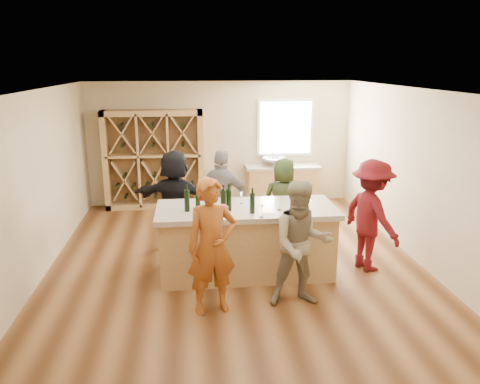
{
  "coord_description": "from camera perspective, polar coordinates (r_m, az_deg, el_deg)",
  "views": [
    {
      "loc": [
        -0.69,
        -7.12,
        3.19
      ],
      "look_at": [
        0.1,
        0.2,
        1.15
      ],
      "focal_mm": 35.0,
      "sensor_mm": 36.0,
      "label": 1
    }
  ],
  "objects": [
    {
      "name": "window_frame",
      "position": [
        10.91,
        5.53,
        7.83
      ],
      "size": [
        1.3,
        0.06,
        1.3
      ],
      "primitive_type": "cube",
      "color": "white",
      "rests_on": "wall_back"
    },
    {
      "name": "person_near_right",
      "position": [
        6.29,
        7.52,
        -6.33
      ],
      "size": [
        0.84,
        0.46,
        1.73
      ],
      "primitive_type": "imported",
      "rotation": [
        0.0,
        0.0,
        -0.0
      ],
      "color": "gray",
      "rests_on": "floor"
    },
    {
      "name": "person_far_mid",
      "position": [
        8.21,
        -2.15,
        -0.87
      ],
      "size": [
        1.15,
        0.87,
        1.76
      ],
      "primitive_type": "imported",
      "rotation": [
        0.0,
        0.0,
        2.76
      ],
      "color": "slate",
      "rests_on": "floor"
    },
    {
      "name": "wine_bottle_d",
      "position": [
        6.78,
        -2.05,
        -1.17
      ],
      "size": [
        0.11,
        0.11,
        0.33
      ],
      "primitive_type": "cylinder",
      "rotation": [
        0.0,
        0.0,
        -0.42
      ],
      "color": "black",
      "rests_on": "tasting_counter_top"
    },
    {
      "name": "faucet",
      "position": [
        10.88,
        3.98,
        4.21
      ],
      "size": [
        0.02,
        0.02,
        0.3
      ],
      "primitive_type": "cylinder",
      "color": "silver",
      "rests_on": "back_counter_top"
    },
    {
      "name": "wine_glass_e",
      "position": [
        6.97,
        8.53,
        -1.53
      ],
      "size": [
        0.09,
        0.09,
        0.18
      ],
      "primitive_type": "cone",
      "rotation": [
        0.0,
        0.0,
        -0.36
      ],
      "color": "white",
      "rests_on": "tasting_counter_top"
    },
    {
      "name": "wine_glass_f",
      "position": [
        7.23,
        0.2,
        -0.73
      ],
      "size": [
        0.07,
        0.07,
        0.18
      ],
      "primitive_type": "cone",
      "color": "white",
      "rests_on": "tasting_counter_top"
    },
    {
      "name": "wine_glass_b",
      "position": [
        6.6,
        2.61,
        -2.38
      ],
      "size": [
        0.07,
        0.07,
        0.17
      ],
      "primitive_type": "cone",
      "rotation": [
        0.0,
        0.0,
        -0.16
      ],
      "color": "white",
      "rests_on": "tasting_counter_top"
    },
    {
      "name": "tasting_menu_b",
      "position": [
        6.7,
        3.6,
        -2.9
      ],
      "size": [
        0.21,
        0.28,
        0.0
      ],
      "primitive_type": "cube",
      "rotation": [
        0.0,
        0.0,
        0.02
      ],
      "color": "white",
      "rests_on": "tasting_counter_top"
    },
    {
      "name": "person_near_left",
      "position": [
        6.06,
        -3.44,
        -6.65
      ],
      "size": [
        0.76,
        0.63,
        1.82
      ],
      "primitive_type": "imported",
      "rotation": [
        0.0,
        0.0,
        0.25
      ],
      "color": "#994C19",
      "rests_on": "floor"
    },
    {
      "name": "ceiling",
      "position": [
        7.16,
        -0.64,
        12.77
      ],
      "size": [
        6.0,
        7.0,
        0.1
      ],
      "primitive_type": "cube",
      "color": "white",
      "rests_on": "ground"
    },
    {
      "name": "wall_front",
      "position": [
        4.05,
        4.35,
        -10.76
      ],
      "size": [
        6.0,
        0.1,
        2.8
      ],
      "primitive_type": "cube",
      "color": "beige",
      "rests_on": "ground"
    },
    {
      "name": "person_far_right",
      "position": [
        8.4,
        5.34,
        -1.18
      ],
      "size": [
        0.83,
        0.59,
        1.58
      ],
      "primitive_type": "imported",
      "rotation": [
        0.0,
        0.0,
        3.02
      ],
      "color": "#263319",
      "rests_on": "floor"
    },
    {
      "name": "wine_glass_c",
      "position": [
        6.78,
        7.2,
        -2.02
      ],
      "size": [
        0.08,
        0.08,
        0.17
      ],
      "primitive_type": "cone",
      "rotation": [
        0.0,
        0.0,
        0.36
      ],
      "color": "white",
      "rests_on": "tasting_counter_top"
    },
    {
      "name": "wall_right",
      "position": [
        8.24,
        21.03,
        1.89
      ],
      "size": [
        0.1,
        7.0,
        2.8
      ],
      "primitive_type": "cube",
      "color": "beige",
      "rests_on": "ground"
    },
    {
      "name": "wine_rack",
      "position": [
        10.63,
        -10.43,
        3.89
      ],
      "size": [
        2.2,
        0.45,
        2.2
      ],
      "primitive_type": "cube",
      "color": "tan",
      "rests_on": "floor"
    },
    {
      "name": "sink",
      "position": [
        10.71,
        4.15,
        3.72
      ],
      "size": [
        0.54,
        0.54,
        0.19
      ],
      "primitive_type": "imported",
      "color": "silver",
      "rests_on": "back_counter_top"
    },
    {
      "name": "wine_glass_a",
      "position": [
        6.56,
        -1.65,
        -2.52
      ],
      "size": [
        0.08,
        0.08,
        0.17
      ],
      "primitive_type": "cone",
      "rotation": [
        0.0,
        0.0,
        -0.25
      ],
      "color": "white",
      "rests_on": "tasting_counter_top"
    },
    {
      "name": "wine_bottle_f",
      "position": [
        6.75,
        1.51,
        -1.39
      ],
      "size": [
        0.07,
        0.07,
        0.3
      ],
      "primitive_type": "cylinder",
      "color": "black",
      "rests_on": "tasting_counter_top"
    },
    {
      "name": "person_server",
      "position": [
        7.58,
        15.69,
        -2.78
      ],
      "size": [
        0.89,
        1.26,
        1.78
      ],
      "primitive_type": "imported",
      "rotation": [
        0.0,
        0.0,
        1.91
      ],
      "color": "#590F14",
      "rests_on": "floor"
    },
    {
      "name": "wine_bottle_e",
      "position": [
        6.88,
        -1.36,
        -0.97
      ],
      "size": [
        0.1,
        0.1,
        0.32
      ],
      "primitive_type": "cylinder",
      "rotation": [
        0.0,
        0.0,
        -0.37
      ],
      "color": "black",
      "rests_on": "tasting_counter_top"
    },
    {
      "name": "tasting_counter_base",
      "position": [
        7.27,
        0.77,
        -6.23
      ],
      "size": [
        2.6,
        1.0,
        1.0
      ],
      "primitive_type": "cube",
      "color": "tan",
      "rests_on": "floor"
    },
    {
      "name": "window_pane",
      "position": [
        10.87,
        5.57,
        7.8
      ],
      "size": [
        1.18,
        0.01,
        1.18
      ],
      "primitive_type": "cube",
      "color": "white",
      "rests_on": "wall_back"
    },
    {
      "name": "tasting_menu_a",
      "position": [
        6.66,
        -1.81,
        -2.98
      ],
      "size": [
        0.24,
        0.31,
        0.0
      ],
      "primitive_type": "cube",
      "rotation": [
        0.0,
        0.0,
        -0.07
      ],
      "color": "white",
      "rests_on": "tasting_counter_top"
    },
    {
      "name": "wall_left",
      "position": [
        7.71,
        -23.79,
        0.73
      ],
      "size": [
        0.1,
        7.0,
        2.8
      ],
      "primitive_type": "cube",
      "color": "beige",
      "rests_on": "ground"
    },
    {
      "name": "back_counter_top",
      "position": [
        10.78,
        5.18,
        3.1
      ],
      "size": [
        1.7,
        0.62,
        0.06
      ],
      "primitive_type": "cube",
      "color": "#ADA08E",
      "rests_on": "back_counter_base"
    },
    {
      "name": "wine_bottle_c",
      "position": [
        6.88,
        -4.03,
        -1.05
      ],
      "size": [
        0.09,
        0.09,
        0.31
      ],
      "primitive_type": "cylinder",
      "rotation": [
        0.0,
        0.0,
        -0.25
      ],
      "color": "black",
      "rests_on": "tasting_counter_top"
    },
    {
      "name": "tasting_menu_c",
      "position": [
        6.82,
        7.99,
        -2.68
      ],
      "size": [
        0.28,
        0.32,
        0.0
      ],
      "primitive_type": "cube",
      "rotation": [
        0.0,
        0.0,
        -0.33
      ],
      "color": "white",
      "rests_on": "tasting_counter_top"
    },
    {
      "name": "wine_glass_d",
      "position": [
        6.93,
        4.85,
        -1.49
      ],
      "size": [
        0.08,
        0.08,
        0.18
      ],
      "primitive_type": "cone",
      "rotation": [
        0.0,
        0.0,
        -0.22
      ],
      "color": "white",
      "rests_on": "tasting_counter_top"
    },
    {
      "name": "wall_back",
      "position": [
        10.84,
        -2.43,
        5.97
      ],
      "size": [
        6.0,
        0.1,
        2.8
      ],
      "primitive_type": "cube",
      "color": "beige",
      "rests_on": "ground"
    },
    {
      "name": "tasting_counter_top",
      "position": [
        7.09,
        0.78,
        -2.17
      ],
      "size": [
        2.72,
        1.12,
        0.08
      ],
      "primitive_type": "cube",
      "color": "#ADA08E",
      "rests_on": "tasting_counter_base"
    },
    {
      "name": "person_far_left",
      "position": [
        8.28,
        -7.86,
        -0.87
      ],
      "size": [
        1.73,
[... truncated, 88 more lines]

